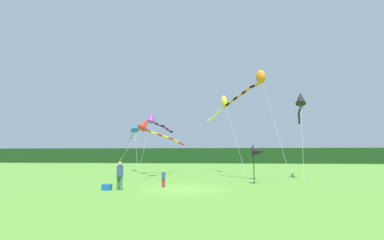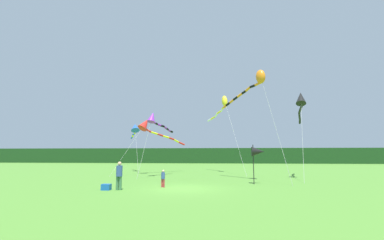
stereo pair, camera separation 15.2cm
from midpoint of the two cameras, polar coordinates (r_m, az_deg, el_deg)
The scene contains 12 objects.
ground_plane at distance 16.35m, azimuth -2.28°, elevation -15.04°, with size 120.00×120.00×0.00m, color #4C842D.
distant_treeline at distance 61.11m, azimuth 3.33°, elevation -7.96°, with size 108.00×2.27×3.53m, color #193D19.
person_adult at distance 16.12m, azimuth -16.08°, elevation -11.54°, with size 0.37×0.37×1.66m.
person_child at distance 16.92m, azimuth -6.63°, elevation -12.65°, with size 0.24×0.24×1.10m.
cooler_box at distance 16.38m, azimuth -18.75°, elevation -14.01°, with size 0.51×0.39×0.35m, color #1959B2.
banner_flag_pole at distance 19.10m, azimuth 14.33°, elevation -6.91°, with size 0.90×0.70×2.79m.
kite_blue at distance 32.28m, azimuth -12.87°, elevation -1.77°, with size 2.93×5.57×6.06m.
kite_purple at distance 24.69m, azimuth -8.62°, elevation 0.19°, with size 2.25×5.15×6.20m.
kite_orange at distance 21.84m, azimuth 13.75°, elevation 8.26°, with size 4.42×6.31×8.94m.
kite_yellow at distance 30.53m, azimuth 6.64°, elevation 3.44°, with size 4.07×9.26×9.03m.
kite_red at distance 28.44m, azimuth -9.97°, elevation -1.30°, with size 6.22×7.91×6.23m.
kite_black at distance 24.94m, azimuth 22.87°, elevation 3.90°, with size 2.47×7.82×7.76m.
Camera 1 is at (2.04, -16.08, 2.10)m, focal length 23.88 mm.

